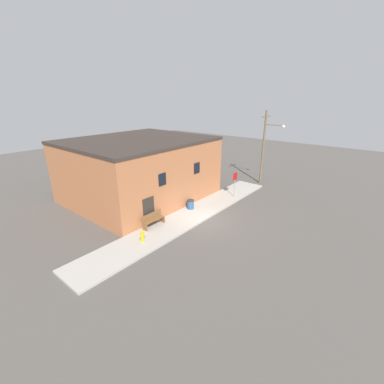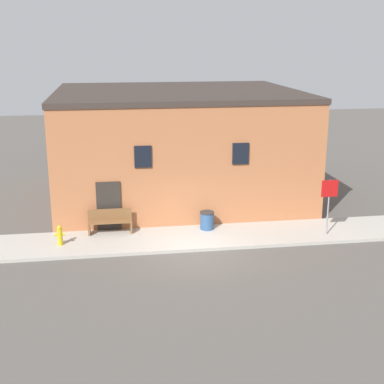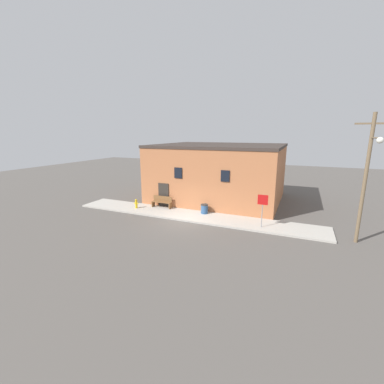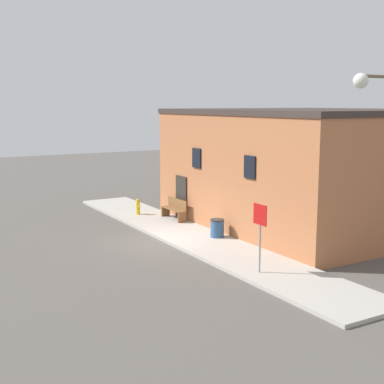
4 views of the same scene
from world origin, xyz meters
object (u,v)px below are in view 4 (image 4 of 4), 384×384
fire_hydrant (138,206)px  trash_bin (217,228)px  stop_sign (260,225)px  bench (175,209)px

fire_hydrant → trash_bin: 6.01m
trash_bin → stop_sign: bearing=-16.4°
bench → trash_bin: bearing=-2.1°
fire_hydrant → stop_sign: size_ratio=0.35×
fire_hydrant → stop_sign: bearing=-2.5°
stop_sign → trash_bin: 5.06m
fire_hydrant → bench: 2.21m
stop_sign → bench: size_ratio=1.29×
stop_sign → bench: (-8.72, 1.53, -1.12)m
stop_sign → bench: stop_sign is taller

